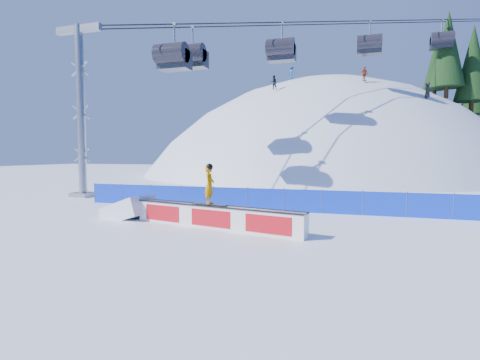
% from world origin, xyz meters
% --- Properties ---
extents(ground, '(160.00, 160.00, 0.00)m').
position_xyz_m(ground, '(0.00, 0.00, 0.00)').
color(ground, white).
rests_on(ground, ground).
extents(snow_hill, '(64.00, 64.00, 64.00)m').
position_xyz_m(snow_hill, '(0.00, 42.00, -18.00)').
color(snow_hill, silver).
rests_on(snow_hill, ground).
extents(safety_fence, '(22.05, 0.05, 1.30)m').
position_xyz_m(safety_fence, '(0.00, 4.50, 0.60)').
color(safety_fence, '#0D33DB').
rests_on(safety_fence, ground).
extents(chairlift, '(40.80, 41.70, 22.00)m').
position_xyz_m(chairlift, '(4.74, 27.49, 16.89)').
color(chairlift, gray).
rests_on(chairlift, ground).
extents(rail_box, '(7.93, 2.40, 0.96)m').
position_xyz_m(rail_box, '(-0.85, -0.78, 0.47)').
color(rail_box, white).
rests_on(rail_box, ground).
extents(snow_ramp, '(2.78, 2.09, 1.55)m').
position_xyz_m(snow_ramp, '(-5.73, 0.37, 0.00)').
color(snow_ramp, white).
rests_on(snow_ramp, ground).
extents(snowboarder, '(1.65, 0.66, 1.70)m').
position_xyz_m(snowboarder, '(-1.07, -0.73, 1.80)').
color(snowboarder, black).
rests_on(snowboarder, rail_box).
extents(distant_skiers, '(17.22, 7.78, 5.65)m').
position_xyz_m(distant_skiers, '(0.89, 31.08, 11.97)').
color(distant_skiers, black).
rests_on(distant_skiers, ground).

